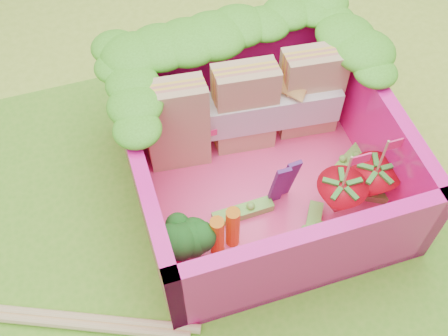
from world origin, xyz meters
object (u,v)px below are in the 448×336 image
strawberry_left (339,199)px  strawberry_right (372,184)px  bento_box (262,155)px  broccoli (188,235)px  sandwich_stack (246,109)px

strawberry_left → strawberry_right: size_ratio=1.00×
bento_box → broccoli: size_ratio=3.87×
strawberry_right → broccoli: bearing=-178.4°
broccoli → sandwich_stack: bearing=50.3°
broccoli → strawberry_left: (0.78, -0.00, -0.06)m
bento_box → sandwich_stack: 0.28m
bento_box → strawberry_right: bento_box is taller
sandwich_stack → strawberry_right: bearing=-48.3°
strawberry_left → strawberry_right: (0.20, 0.03, -0.00)m
broccoli → strawberry_left: 0.78m
bento_box → broccoli: 0.57m
bento_box → sandwich_stack: bearing=88.7°
bento_box → sandwich_stack: size_ratio=1.21×
bento_box → strawberry_left: bearing=-45.7°
broccoli → strawberry_right: size_ratio=0.69×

